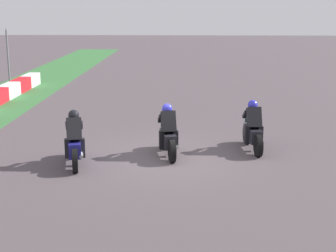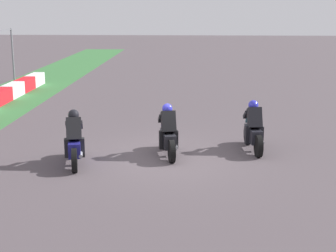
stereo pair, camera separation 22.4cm
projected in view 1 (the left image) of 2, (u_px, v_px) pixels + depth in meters
The scene contains 4 objects.
ground_plane at pixel (165, 157), 14.71m from camera, with size 120.00×120.00×0.00m, color #4F464A.
rider_lane_a at pixel (253, 130), 15.33m from camera, with size 2.04×0.57×1.51m.
rider_lane_b at pixel (168, 135), 14.77m from camera, with size 2.03×0.63×1.51m.
rider_lane_c at pixel (75, 143), 13.91m from camera, with size 2.03×0.64×1.51m.
Camera 1 is at (-14.10, -0.56, 4.27)m, focal length 54.85 mm.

